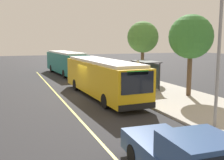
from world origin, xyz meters
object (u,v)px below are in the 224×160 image
at_px(transit_bus_second, 66,62).
at_px(pedestrian_commuter, 123,77).
at_px(waiting_bench, 144,83).
at_px(route_sign_post, 138,73).
at_px(transit_bus_main, 102,77).
at_px(pickup_truck, 185,160).

distance_m(transit_bus_second, pedestrian_commuter, 12.59).
bearing_deg(pedestrian_commuter, transit_bus_second, -166.71).
height_order(waiting_bench, route_sign_post, route_sign_post).
height_order(route_sign_post, pedestrian_commuter, route_sign_post).
xyz_separation_m(transit_bus_main, pickup_truck, (13.56, -1.95, -0.76)).
xyz_separation_m(pickup_truck, pedestrian_commuter, (-16.33, 5.00, 0.26)).
distance_m(waiting_bench, route_sign_post, 3.66).
relative_size(transit_bus_second, pedestrian_commuter, 6.57).
relative_size(route_sign_post, pedestrian_commuter, 1.66).
xyz_separation_m(transit_bus_second, pickup_truck, (28.58, -2.10, -0.76)).
bearing_deg(transit_bus_second, pedestrian_commuter, 13.29).
bearing_deg(pedestrian_commuter, route_sign_post, -7.87).
distance_m(transit_bus_main, waiting_bench, 4.80).
xyz_separation_m(transit_bus_main, waiting_bench, (-1.35, 4.50, -0.98)).
bearing_deg(transit_bus_second, waiting_bench, 17.67).
xyz_separation_m(transit_bus_second, waiting_bench, (13.67, 4.35, -0.98)).
relative_size(transit_bus_main, transit_bus_second, 1.07).
distance_m(transit_bus_second, route_sign_post, 16.57).
xyz_separation_m(transit_bus_second, pedestrian_commuter, (12.25, 2.89, -0.50)).
relative_size(transit_bus_second, route_sign_post, 3.96).
xyz_separation_m(pickup_truck, waiting_bench, (-14.91, 6.46, -0.22)).
bearing_deg(transit_bus_main, transit_bus_second, 179.43).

